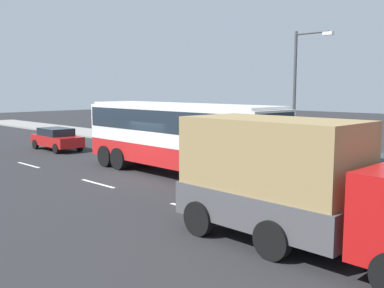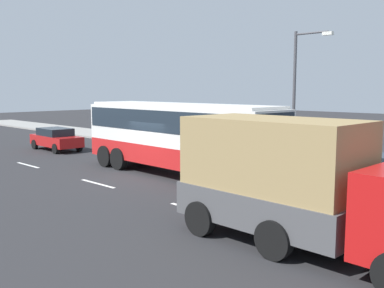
% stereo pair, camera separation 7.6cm
% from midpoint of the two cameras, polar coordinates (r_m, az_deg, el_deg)
% --- Properties ---
extents(ground_plane, '(120.00, 120.00, 0.00)m').
position_cam_midpoint_polar(ground_plane, '(20.53, -5.21, -4.11)').
color(ground_plane, '#28282B').
extents(sidewalk_curb, '(80.00, 4.00, 0.15)m').
position_cam_midpoint_polar(sidewalk_curb, '(26.80, 8.88, -1.35)').
color(sidewalk_curb, gray).
rests_on(sidewalk_curb, ground_plane).
extents(lane_centreline, '(39.14, 0.16, 0.01)m').
position_cam_midpoint_polar(lane_centreline, '(18.49, -10.89, -5.46)').
color(lane_centreline, white).
rests_on(lane_centreline, ground_plane).
extents(coach_bus, '(11.04, 3.05, 3.34)m').
position_cam_midpoint_polar(coach_bus, '(20.28, -1.95, 1.70)').
color(coach_bus, red).
rests_on(coach_bus, ground_plane).
extents(cargo_truck, '(7.09, 2.73, 3.25)m').
position_cam_midpoint_polar(cargo_truck, '(11.36, 13.65, -4.76)').
color(cargo_truck, red).
rests_on(cargo_truck, ground_plane).
extents(car_red_compact, '(4.35, 1.95, 1.45)m').
position_cam_midpoint_polar(car_red_compact, '(30.15, -17.36, 0.69)').
color(car_red_compact, '#B21919').
rests_on(car_red_compact, ground_plane).
extents(pedestrian_near_curb, '(0.32, 0.32, 1.63)m').
position_cam_midpoint_polar(pedestrian_near_curb, '(24.71, 16.95, 0.07)').
color(pedestrian_near_curb, brown).
rests_on(pedestrian_near_curb, sidewalk_curb).
extents(street_lamp, '(2.09, 0.24, 6.77)m').
position_cam_midpoint_polar(street_lamp, '(23.28, 13.59, 7.18)').
color(street_lamp, '#47474C').
rests_on(street_lamp, sidewalk_curb).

